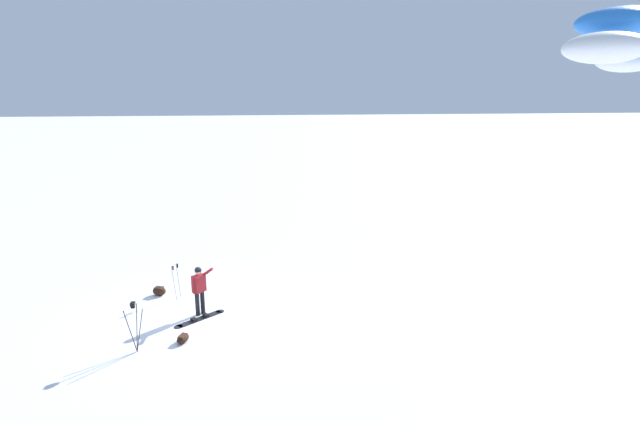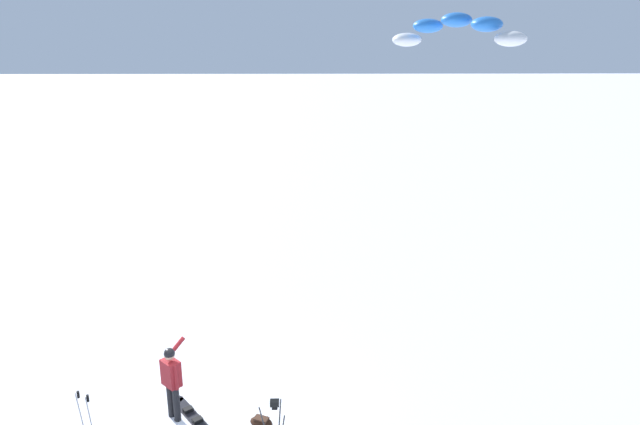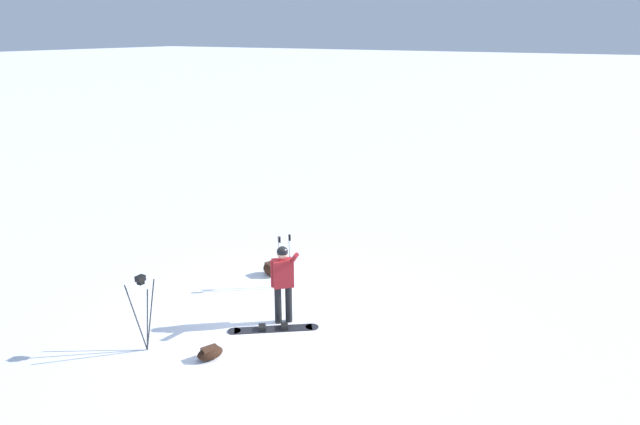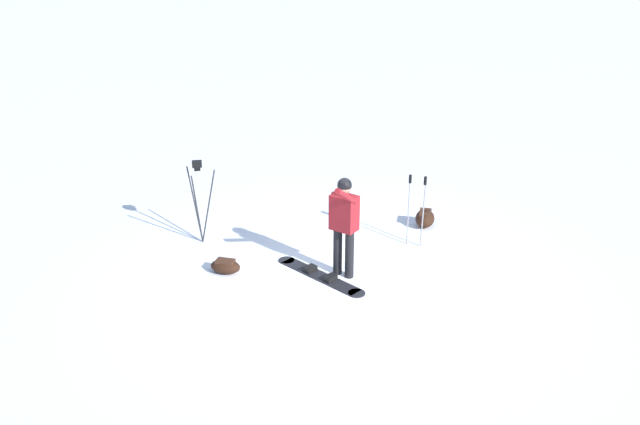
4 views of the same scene
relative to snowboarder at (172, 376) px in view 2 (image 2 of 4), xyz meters
name	(u,v)px [view 2 (image 2 of 4)]	position (x,y,z in m)	size (l,w,h in m)	color
ground_plane	(179,422)	(-0.15, -0.11, -0.99)	(300.00, 300.00, 0.00)	white
snowboarder	(172,376)	(0.00, 0.00, 0.00)	(0.74, 0.48, 1.66)	black
snowboard	(193,416)	(0.00, -0.37, -0.97)	(1.49, 1.19, 0.10)	black
traction_kite	(456,30)	(7.94, -7.43, 6.96)	(3.91, 3.99, 1.01)	white
camera_tripod	(275,421)	(-1.56, -2.20, 0.07)	(0.51, 0.49, 1.49)	#262628
gear_bag_small	(261,422)	(-0.36, -1.83, -0.87)	(0.46, 0.56, 0.23)	black
ski_poles	(85,413)	(-0.92, 1.43, -0.17)	(0.25, 0.30, 1.25)	gray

